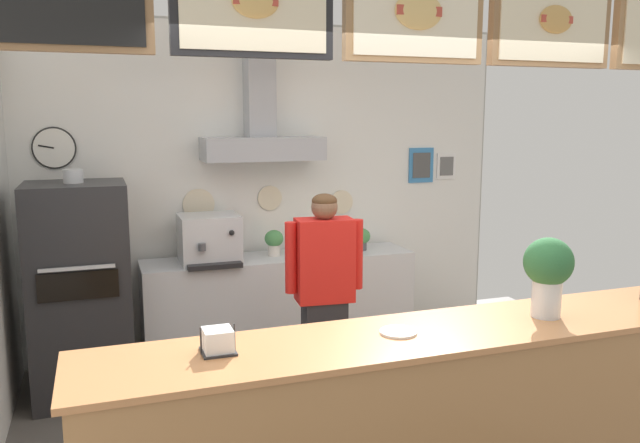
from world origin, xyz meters
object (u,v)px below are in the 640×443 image
at_px(shop_worker, 324,300).
at_px(potted_rosemary, 274,241).
at_px(potted_oregano, 361,238).
at_px(napkin_holder, 218,342).
at_px(espresso_machine, 209,239).
at_px(potted_sage, 322,239).
at_px(condiment_plate, 398,332).
at_px(basil_vase, 548,272).
at_px(pizza_oven, 80,291).

relative_size(shop_worker, potted_rosemary, 7.06).
relative_size(potted_oregano, napkin_holder, 1.30).
distance_m(espresso_machine, potted_rosemary, 0.58).
distance_m(shop_worker, napkin_holder, 1.70).
bearing_deg(napkin_holder, espresso_machine, 81.19).
bearing_deg(espresso_machine, potted_sage, 0.28).
bearing_deg(shop_worker, potted_sage, -103.25).
bearing_deg(shop_worker, condiment_plate, 90.13).
bearing_deg(condiment_plate, potted_sage, 78.27).
height_order(potted_oregano, basil_vase, basil_vase).
height_order(espresso_machine, potted_oregano, espresso_machine).
relative_size(potted_sage, basil_vase, 0.56).
bearing_deg(condiment_plate, basil_vase, -1.40).
distance_m(potted_rosemary, condiment_plate, 2.67).
bearing_deg(condiment_plate, napkin_holder, 177.47).
bearing_deg(potted_oregano, condiment_plate, -109.54).
bearing_deg(napkin_holder, condiment_plate, -2.53).
bearing_deg(potted_rosemary, condiment_plate, -92.59).
height_order(shop_worker, potted_sage, shop_worker).
xyz_separation_m(potted_oregano, napkin_holder, (-1.78, -2.59, 0.12)).
bearing_deg(napkin_holder, potted_oregano, 55.43).
height_order(pizza_oven, condiment_plate, pizza_oven).
xyz_separation_m(shop_worker, espresso_machine, (-0.58, 1.20, 0.24)).
height_order(potted_oregano, napkin_holder, napkin_holder).
height_order(espresso_machine, condiment_plate, espresso_machine).
distance_m(pizza_oven, condiment_plate, 2.79).
relative_size(potted_sage, potted_oregano, 1.16).
xyz_separation_m(espresso_machine, potted_sage, (1.00, 0.00, -0.07)).
relative_size(condiment_plate, basil_vase, 0.43).
bearing_deg(potted_oregano, potted_sage, -177.41).
xyz_separation_m(pizza_oven, basil_vase, (2.30, -2.37, 0.51)).
bearing_deg(shop_worker, napkin_holder, 59.64).
bearing_deg(potted_sage, potted_oregano, 2.59).
relative_size(shop_worker, basil_vase, 3.89).
relative_size(pizza_oven, shop_worker, 1.08).
bearing_deg(potted_sage, potted_rosemary, 172.51).
bearing_deg(potted_rosemary, potted_oregano, -2.66).
distance_m(potted_rosemary, potted_sage, 0.42).
bearing_deg(pizza_oven, napkin_holder, -75.00).
bearing_deg(espresso_machine, condiment_plate, -80.11).
bearing_deg(basil_vase, napkin_holder, 178.03).
height_order(shop_worker, basil_vase, shop_worker).
bearing_deg(potted_sage, basil_vase, -83.80).
distance_m(shop_worker, potted_rosemary, 1.28).
distance_m(espresso_machine, napkin_holder, 2.60).
relative_size(potted_rosemary, napkin_holder, 1.47).
xyz_separation_m(pizza_oven, shop_worker, (1.60, -0.95, 0.04)).
relative_size(espresso_machine, condiment_plate, 2.90).
distance_m(pizza_oven, espresso_machine, 1.09).
bearing_deg(pizza_oven, shop_worker, -30.71).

